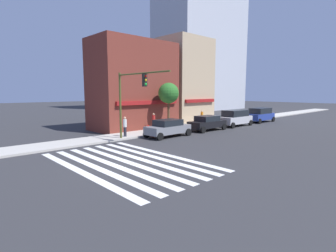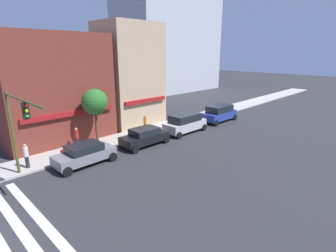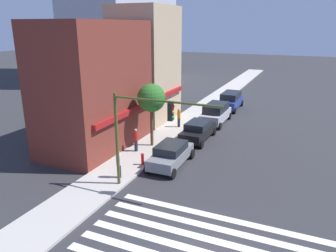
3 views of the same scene
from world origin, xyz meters
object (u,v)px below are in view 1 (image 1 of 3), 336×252
Objects in this scene: pedestrian_red_jacket at (154,121)px; pedestrian_white_shirt at (125,126)px; sedan_black at (207,123)px; suv_silver at (235,118)px; pedestrian_orange_vest at (202,117)px; sedan_grey at (168,128)px; suv_blue at (260,115)px; street_tree at (169,93)px; fire_hydrant at (148,129)px; traffic_signal at (131,93)px.

pedestrian_red_jacket is 4.53m from pedestrian_white_shirt.
pedestrian_white_shirt reaches higher than sedan_black.
suv_silver is 2.67× the size of pedestrian_orange_vest.
sedan_grey is at bearing -178.37° from sedan_black.
pedestrian_white_shirt reaches higher than sedan_grey.
street_tree is at bearing 168.96° from suv_blue.
fire_hydrant is at bearing -12.82° from pedestrian_red_jacket.
sedan_black is 5.73m from pedestrian_red_jacket.
pedestrian_white_shirt is at bearing -35.96° from pedestrian_red_jacket.
pedestrian_white_shirt is at bearing 173.93° from suv_blue.
street_tree reaches higher than pedestrian_orange_vest.
suv_silver is (11.15, 0.00, 0.19)m from sedan_grey.
traffic_signal reaches higher than pedestrian_orange_vest.
fire_hydrant is (-6.70, 1.70, -0.23)m from sedan_black.
suv_blue is (17.34, 0.00, 0.19)m from sedan_grey.
suv_silver is 2.67× the size of pedestrian_white_shirt.
sedan_black is 2.51× the size of pedestrian_white_shirt.
sedan_black is 9.27m from pedestrian_white_shirt.
street_tree is at bearing 19.17° from pedestrian_white_shirt.
fire_hydrant is at bearing 167.39° from sedan_black.
suv_blue is 5.59× the size of fire_hydrant.
street_tree is at bearing 138.94° from sedan_black.
suv_blue is 9.63m from pedestrian_orange_vest.
pedestrian_red_jacket is 2.10× the size of fire_hydrant.
traffic_signal is at bearing 179.50° from suv_blue.
pedestrian_orange_vest is (2.35, 2.67, 0.23)m from sedan_black.
pedestrian_red_jacket is (-4.66, 3.33, 0.23)m from sedan_black.
traffic_signal is at bearing -158.07° from street_tree.
traffic_signal reaches higher than fire_hydrant.
sedan_grey is at bearing -1.55° from traffic_signal.
fire_hydrant is (-12.10, 1.70, -0.42)m from suv_silver.
pedestrian_white_shirt is at bearing 169.79° from fire_hydrant.
street_tree is (5.99, 0.68, 2.87)m from pedestrian_white_shirt.
suv_silver is 5.62× the size of fire_hydrant.
pedestrian_orange_vest is (12.07, 2.56, -2.95)m from traffic_signal.
traffic_signal is 15.42m from suv_silver.
suv_silver reaches higher than fire_hydrant.
traffic_signal is 3.52× the size of pedestrian_orange_vest.
sedan_grey is 0.94× the size of suv_silver.
suv_silver reaches higher than pedestrian_red_jacket.
traffic_signal is 5.09m from sedan_grey.
suv_blue reaches higher than pedestrian_white_shirt.
suv_silver is at bearing -0.90° from sedan_grey.
pedestrian_white_shirt reaches higher than fire_hydrant.
pedestrian_white_shirt is at bearing 146.18° from sedan_grey.
pedestrian_white_shirt is (-11.37, -0.55, 0.00)m from pedestrian_orange_vest.
pedestrian_red_jacket reaches higher than sedan_black.
traffic_signal is 3.64m from pedestrian_white_shirt.
suv_blue is 0.96× the size of street_tree.
street_tree reaches higher than suv_blue.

